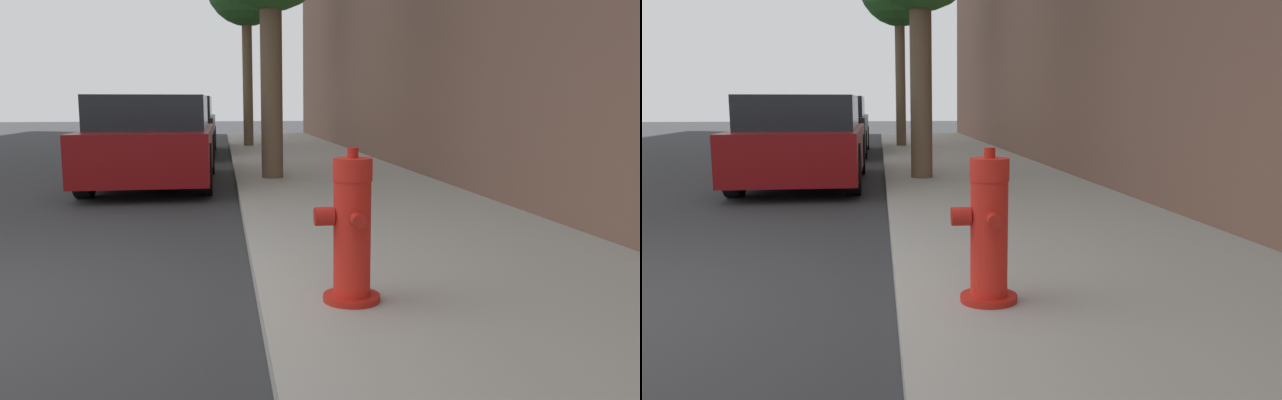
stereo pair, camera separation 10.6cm
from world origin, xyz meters
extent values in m
cube|color=#99968E|center=(3.37, 0.00, 0.06)|extent=(2.86, 40.00, 0.12)
cylinder|color=red|center=(2.45, -0.27, 0.14)|extent=(0.32, 0.32, 0.04)
cylinder|color=red|center=(2.45, -0.27, 0.48)|extent=(0.21, 0.21, 0.64)
cylinder|color=red|center=(2.45, -0.27, 0.86)|extent=(0.22, 0.22, 0.12)
cylinder|color=red|center=(2.45, -0.27, 0.95)|extent=(0.06, 0.06, 0.06)
cylinder|color=red|center=(2.45, -0.41, 0.60)|extent=(0.08, 0.09, 0.08)
cylinder|color=red|center=(2.45, -0.12, 0.60)|extent=(0.08, 0.09, 0.08)
cylinder|color=red|center=(2.29, -0.27, 0.60)|extent=(0.11, 0.10, 0.10)
cube|color=maroon|center=(0.74, 6.04, 0.52)|extent=(1.69, 3.97, 0.66)
cube|color=black|center=(0.74, 5.88, 1.09)|extent=(1.56, 2.19, 0.48)
cylinder|color=black|center=(-0.02, 7.27, 0.35)|extent=(0.20, 0.69, 0.69)
cylinder|color=black|center=(1.51, 7.27, 0.35)|extent=(0.20, 0.69, 0.69)
cylinder|color=black|center=(-0.02, 4.80, 0.35)|extent=(0.20, 0.69, 0.69)
cylinder|color=black|center=(1.51, 4.80, 0.35)|extent=(0.20, 0.69, 0.69)
cube|color=black|center=(0.73, 11.69, 0.54)|extent=(1.69, 4.54, 0.74)
cube|color=black|center=(0.73, 11.51, 1.14)|extent=(1.55, 2.50, 0.46)
cylinder|color=black|center=(-0.04, 13.10, 0.31)|extent=(0.20, 0.63, 0.63)
cylinder|color=black|center=(1.49, 13.10, 0.31)|extent=(0.20, 0.63, 0.63)
cylinder|color=black|center=(-0.04, 10.29, 0.31)|extent=(0.20, 0.63, 0.63)
cylinder|color=black|center=(1.49, 10.29, 0.31)|extent=(0.20, 0.63, 0.63)
cylinder|color=brown|center=(2.48, 5.67, 1.48)|extent=(0.32, 0.32, 2.72)
cylinder|color=brown|center=(2.43, 12.89, 1.82)|extent=(0.25, 0.25, 3.40)
camera|label=1|loc=(1.75, -3.56, 1.21)|focal=35.00mm
camera|label=2|loc=(1.86, -3.57, 1.21)|focal=35.00mm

